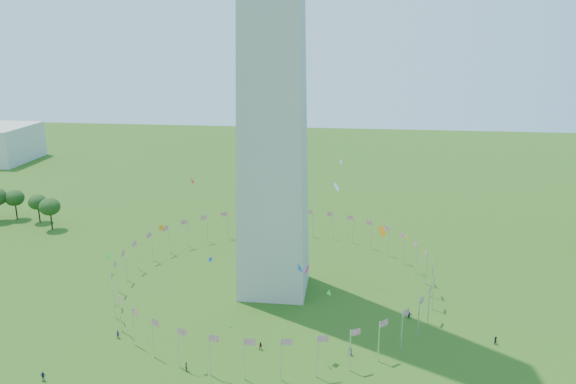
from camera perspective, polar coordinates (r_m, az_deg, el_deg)
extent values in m
cylinder|color=silver|center=(146.68, 14.42, -8.68)|extent=(0.24, 0.24, 9.00)
cylinder|color=silver|center=(152.89, 13.87, -7.59)|extent=(0.24, 0.24, 9.00)
cylinder|color=silver|center=(158.82, 12.94, -6.61)|extent=(0.24, 0.24, 9.00)
cylinder|color=silver|center=(164.34, 11.70, -5.74)|extent=(0.24, 0.24, 9.00)
cylinder|color=silver|center=(169.32, 10.20, -4.99)|extent=(0.24, 0.24, 9.00)
cylinder|color=silver|center=(173.68, 8.48, -4.36)|extent=(0.24, 0.24, 9.00)
cylinder|color=silver|center=(177.32, 6.60, -3.85)|extent=(0.24, 0.24, 9.00)
cylinder|color=silver|center=(180.18, 4.60, -3.46)|extent=(0.24, 0.24, 9.00)
cylinder|color=silver|center=(182.21, 2.50, -3.20)|extent=(0.24, 0.24, 9.00)
cylinder|color=silver|center=(183.39, 0.35, -3.05)|extent=(0.24, 0.24, 9.00)
cylinder|color=silver|center=(183.68, -1.83, -3.03)|extent=(0.24, 0.24, 9.00)
cylinder|color=silver|center=(183.09, -4.00, -3.12)|extent=(0.24, 0.24, 9.00)
cylinder|color=silver|center=(181.63, -6.13, -3.34)|extent=(0.24, 0.24, 9.00)
cylinder|color=silver|center=(179.32, -8.20, -3.68)|extent=(0.24, 0.24, 9.00)
cylinder|color=silver|center=(176.19, -10.16, -4.14)|extent=(0.24, 0.24, 9.00)
cylinder|color=silver|center=(172.30, -11.98, -4.71)|extent=(0.24, 0.24, 9.00)
cylinder|color=silver|center=(167.73, -13.62, -5.41)|extent=(0.24, 0.24, 9.00)
cylinder|color=silver|center=(162.56, -15.03, -6.22)|extent=(0.24, 0.24, 9.00)
cylinder|color=silver|center=(156.89, -16.16, -7.14)|extent=(0.24, 0.24, 9.00)
cylinder|color=silver|center=(150.85, -16.95, -8.17)|extent=(0.24, 0.24, 9.00)
cylinder|color=silver|center=(144.59, -17.35, -9.30)|extent=(0.24, 0.24, 9.00)
cylinder|color=silver|center=(138.28, -17.27, -10.51)|extent=(0.24, 0.24, 9.00)
cylinder|color=silver|center=(132.13, -16.65, -11.76)|extent=(0.24, 0.24, 9.00)
cylinder|color=silver|center=(126.36, -15.43, -13.01)|extent=(0.24, 0.24, 9.00)
cylinder|color=silver|center=(121.20, -13.57, -14.21)|extent=(0.24, 0.24, 9.00)
cylinder|color=silver|center=(116.90, -11.06, -15.26)|extent=(0.24, 0.24, 9.00)
cylinder|color=silver|center=(113.70, -7.98, -16.08)|extent=(0.24, 0.24, 9.00)
cylinder|color=silver|center=(111.80, -4.46, -16.57)|extent=(0.24, 0.24, 9.00)
cylinder|color=silver|center=(111.31, -0.73, -16.68)|extent=(0.24, 0.24, 9.00)
cylinder|color=silver|center=(112.28, 2.95, -16.38)|extent=(0.24, 0.24, 9.00)
cylinder|color=silver|center=(114.63, 6.33, -15.72)|extent=(0.24, 0.24, 9.00)
cylinder|color=silver|center=(118.22, 9.21, -14.77)|extent=(0.24, 0.24, 9.00)
cylinder|color=silver|center=(122.83, 11.49, -13.63)|extent=(0.24, 0.24, 9.00)
cylinder|color=silver|center=(128.22, 13.12, -12.38)|extent=(0.24, 0.24, 9.00)
cylinder|color=silver|center=(134.15, 14.11, -11.11)|extent=(0.24, 0.24, 9.00)
cylinder|color=silver|center=(140.37, 14.53, -9.86)|extent=(0.24, 0.24, 9.00)
imported|color=#252525|center=(117.51, -10.31, -17.07)|extent=(0.56, 0.76, 1.92)
imported|color=#54131B|center=(122.40, -2.78, -15.37)|extent=(0.99, 0.85, 1.77)
imported|color=#1E2846|center=(122.48, -23.64, -16.78)|extent=(1.30, 0.98, 1.99)
imported|color=#311B53|center=(131.54, -16.86, -13.69)|extent=(1.10, 1.12, 1.82)
imported|color=#21274D|center=(136.80, 12.20, -12.12)|extent=(1.68, 0.84, 1.76)
imported|color=black|center=(132.01, 20.33, -13.94)|extent=(0.89, 1.69, 1.75)
imported|color=#3C1B51|center=(121.25, 6.35, -15.76)|extent=(1.10, 1.09, 1.88)
plane|color=blue|center=(112.55, 1.23, -7.78)|extent=(1.34, 2.58, 2.77)
plane|color=orange|center=(74.27, 9.52, -3.96)|extent=(1.30, 1.60, 1.62)
plane|color=orange|center=(111.69, -12.77, -3.56)|extent=(0.42, 1.39, 1.45)
plane|color=red|center=(151.05, -9.68, 1.09)|extent=(0.74, 1.94, 1.79)
plane|color=blue|center=(128.80, -7.89, -6.82)|extent=(1.19, 0.16, 1.20)
plane|color=white|center=(117.49, 4.94, 0.53)|extent=(1.67, 1.39, 1.83)
plane|color=white|center=(145.70, 5.42, 3.07)|extent=(0.44, 1.25, 1.29)
plane|color=green|center=(123.62, 4.18, -10.19)|extent=(1.01, 1.01, 1.41)
plane|color=#CC2699|center=(113.23, 1.94, -7.86)|extent=(1.62, 1.59, 1.81)
plane|color=green|center=(162.96, -17.84, -6.21)|extent=(1.79, 1.95, 1.63)
plane|color=yellow|center=(124.71, 11.92, -4.57)|extent=(1.07, 0.13, 1.08)
ellipsoid|color=#29531B|center=(220.64, -25.96, -1.18)|extent=(6.74, 6.74, 10.53)
ellipsoid|color=#29531B|center=(213.81, -24.02, -1.56)|extent=(6.27, 6.27, 9.80)
ellipsoid|color=#29531B|center=(204.20, -22.97, -2.10)|extent=(6.87, 6.87, 10.73)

